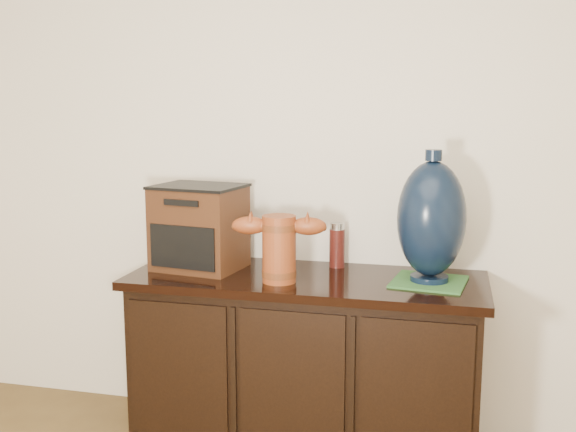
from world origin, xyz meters
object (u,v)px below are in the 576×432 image
(terracotta_vessel, at_px, (279,245))
(lamp_base, at_px, (431,219))
(spray_can, at_px, (337,245))
(tv_radio, at_px, (199,227))
(sideboard, at_px, (306,361))

(terracotta_vessel, relative_size, lamp_base, 0.73)
(terracotta_vessel, xyz_separation_m, spray_can, (0.18, 0.30, -0.06))
(tv_radio, bearing_deg, spray_can, 24.80)
(sideboard, relative_size, lamp_base, 2.82)
(sideboard, bearing_deg, tv_radio, 177.01)
(lamp_base, bearing_deg, terracotta_vessel, -167.62)
(terracotta_vessel, height_order, tv_radio, tv_radio)
(terracotta_vessel, distance_m, tv_radio, 0.41)
(spray_can, bearing_deg, sideboard, -117.04)
(lamp_base, height_order, spray_can, lamp_base)
(sideboard, xyz_separation_m, lamp_base, (0.50, 0.02, 0.62))
(terracotta_vessel, bearing_deg, tv_radio, 151.42)
(lamp_base, relative_size, spray_can, 2.68)
(tv_radio, bearing_deg, terracotta_vessel, -10.57)
(sideboard, relative_size, terracotta_vessel, 3.84)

